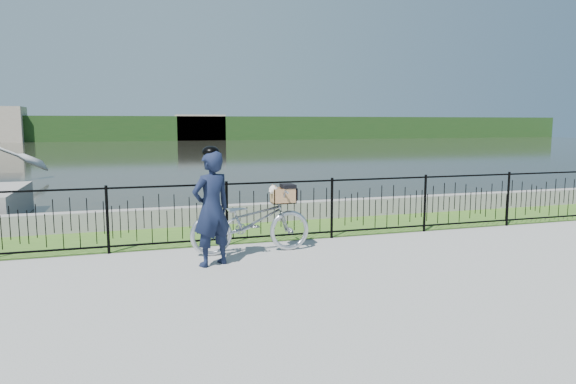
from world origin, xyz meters
name	(u,v)px	position (x,y,z in m)	size (l,w,h in m)	color
ground	(310,264)	(0.00, 0.00, 0.00)	(120.00, 120.00, 0.00)	gray
grass_strip	(267,230)	(0.00, 2.60, 0.00)	(60.00, 2.00, 0.01)	#3F6720
water	(166,152)	(0.00, 33.00, 0.00)	(120.00, 120.00, 0.00)	black
quay_wall	(256,213)	(0.00, 3.60, 0.20)	(60.00, 0.30, 0.40)	gray
fence	(281,211)	(0.00, 1.60, 0.58)	(14.00, 0.06, 1.15)	black
far_treeline	(151,128)	(0.00, 60.00, 1.50)	(120.00, 6.00, 3.00)	#203F18
far_building_right	(200,127)	(6.00, 58.50, 1.60)	(6.00, 3.00, 3.20)	#AA9C88
bicycle_rig	(251,221)	(-0.70, 0.97, 0.54)	(2.03, 0.71, 1.15)	#B4B9C1
cyclist	(211,207)	(-1.45, 0.39, 0.90)	(0.76, 0.64, 1.83)	black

